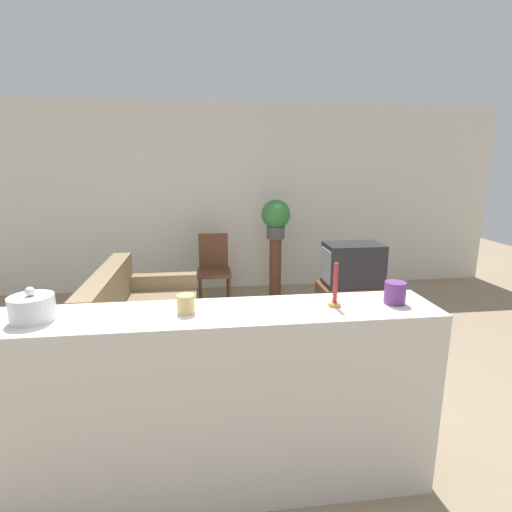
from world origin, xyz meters
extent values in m
plane|color=gray|center=(0.00, 0.00, 0.00)|extent=(14.00, 14.00, 0.00)
cube|color=silver|center=(0.00, 3.43, 1.35)|extent=(9.00, 0.06, 2.70)
cube|color=#847051|center=(-0.56, 1.39, 0.20)|extent=(0.96, 1.73, 0.41)
cube|color=#847051|center=(-0.94, 1.39, 0.62)|extent=(0.20, 1.73, 0.43)
cube|color=#847051|center=(-0.56, 0.60, 0.29)|extent=(0.96, 0.16, 0.58)
cube|color=#847051|center=(-0.56, 2.17, 0.29)|extent=(0.96, 0.16, 0.58)
cube|color=brown|center=(1.75, 1.87, 0.23)|extent=(0.77, 0.46, 0.46)
cube|color=#232328|center=(1.75, 1.87, 0.70)|extent=(0.65, 0.44, 0.50)
cube|color=#939EB2|center=(1.42, 1.87, 0.70)|extent=(0.02, 0.36, 0.39)
cube|color=brown|center=(0.14, 2.66, 0.44)|extent=(0.44, 0.44, 0.04)
cube|color=brown|center=(0.14, 2.86, 0.70)|extent=(0.40, 0.04, 0.48)
cylinder|color=brown|center=(-0.05, 2.47, 0.21)|extent=(0.04, 0.04, 0.42)
cylinder|color=brown|center=(0.33, 2.47, 0.21)|extent=(0.04, 0.04, 0.42)
cylinder|color=brown|center=(-0.05, 2.85, 0.21)|extent=(0.04, 0.04, 0.42)
cylinder|color=brown|center=(0.33, 2.85, 0.21)|extent=(0.04, 0.04, 0.42)
cylinder|color=brown|center=(0.99, 2.79, 0.43)|extent=(0.16, 0.16, 0.86)
cylinder|color=#4C4C51|center=(0.99, 2.79, 0.94)|extent=(0.24, 0.24, 0.17)
sphere|color=#38843D|center=(0.99, 2.79, 1.19)|extent=(0.39, 0.39, 0.39)
cube|color=silver|center=(0.00, -0.48, 0.55)|extent=(2.60, 0.44, 1.10)
cylinder|color=silver|center=(-0.83, -0.48, 1.16)|extent=(0.22, 0.22, 0.13)
sphere|color=silver|center=(-0.83, -0.48, 1.25)|extent=(0.05, 0.05, 0.05)
cylinder|color=tan|center=(-0.07, -0.48, 1.15)|extent=(0.09, 0.09, 0.10)
cylinder|color=#B7933D|center=(0.74, -0.48, 1.11)|extent=(0.07, 0.07, 0.02)
cylinder|color=#B7282D|center=(0.74, -0.48, 1.23)|extent=(0.02, 0.02, 0.23)
cylinder|color=#66337F|center=(1.09, -0.48, 1.16)|extent=(0.12, 0.12, 0.12)
camera|label=1|loc=(0.04, -2.49, 1.87)|focal=28.00mm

